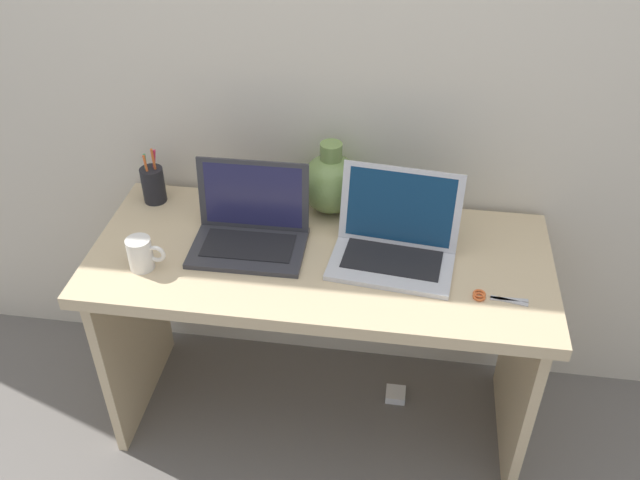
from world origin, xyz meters
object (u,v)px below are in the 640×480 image
(laptop_left, at_px, (251,223))
(scissors, at_px, (490,297))
(green_vase, at_px, (331,182))
(coffee_mug, at_px, (141,254))
(power_brick, at_px, (395,395))
(pen_cup, at_px, (153,184))
(laptop_right, at_px, (396,236))

(laptop_left, bearing_deg, scissors, -13.24)
(laptop_left, relative_size, scissors, 2.26)
(green_vase, distance_m, coffee_mug, 0.61)
(power_brick, bearing_deg, laptop_left, -171.28)
(green_vase, distance_m, pen_cup, 0.57)
(scissors, bearing_deg, green_vase, 142.99)
(green_vase, height_order, power_brick, green_vase)
(laptop_left, xyz_separation_m, scissors, (0.69, -0.16, -0.06))
(green_vase, relative_size, coffee_mug, 2.14)
(laptop_right, height_order, coffee_mug, laptop_right)
(laptop_left, xyz_separation_m, power_brick, (0.47, 0.07, -0.76))
(scissors, bearing_deg, power_brick, 133.12)
(green_vase, bearing_deg, laptop_right, -43.41)
(laptop_left, height_order, power_brick, laptop_left)
(coffee_mug, distance_m, scissors, 0.97)
(coffee_mug, bearing_deg, power_brick, 17.98)
(green_vase, relative_size, power_brick, 3.36)
(green_vase, xyz_separation_m, scissors, (0.48, -0.36, -0.10))
(scissors, distance_m, power_brick, 0.77)
(laptop_left, distance_m, pen_cup, 0.39)
(laptop_left, distance_m, coffee_mug, 0.32)
(laptop_left, height_order, laptop_right, laptop_right)
(coffee_mug, distance_m, pen_cup, 0.35)
(scissors, xyz_separation_m, power_brick, (-0.22, 0.23, -0.70))
(scissors, bearing_deg, laptop_left, 166.76)
(green_vase, height_order, pen_cup, green_vase)
(pen_cup, bearing_deg, scissors, -17.47)
(coffee_mug, bearing_deg, pen_cup, 103.51)
(laptop_right, xyz_separation_m, scissors, (0.27, -0.16, -0.06))
(coffee_mug, bearing_deg, laptop_right, 13.31)
(pen_cup, distance_m, power_brick, 1.13)
(coffee_mug, distance_m, power_brick, 1.09)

